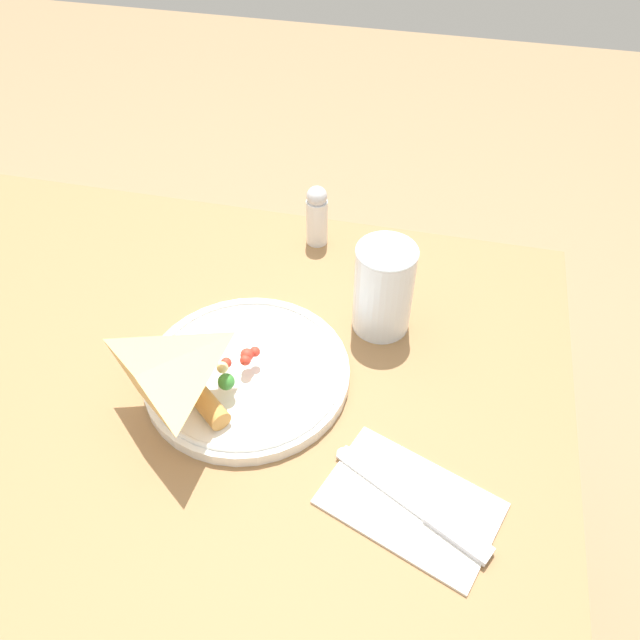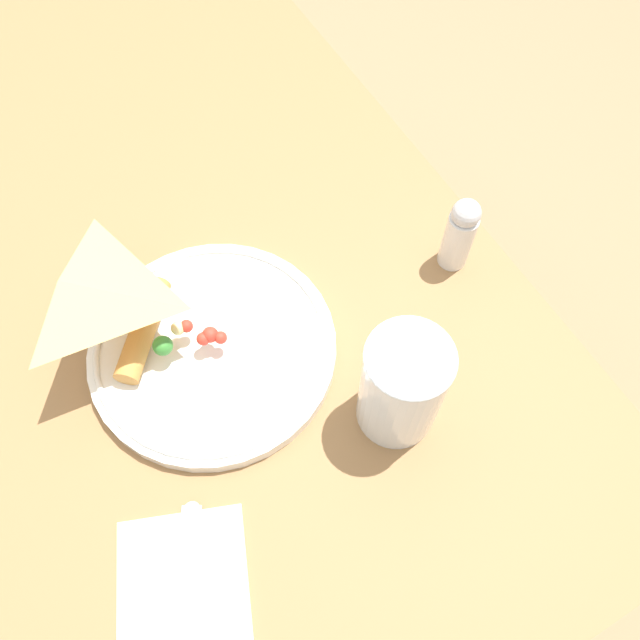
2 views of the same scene
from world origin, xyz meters
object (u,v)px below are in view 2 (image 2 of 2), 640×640
object	(u,v)px
dining_table	(159,300)
napkin_folded	(185,620)
milk_glass	(402,388)
salt_shaker	(460,233)
plate_pizza	(208,346)
butter_knife	(183,632)

from	to	relation	value
dining_table	napkin_folded	xyz separation A→B (m)	(-0.37, 0.10, 0.12)
napkin_folded	milk_glass	bearing A→B (deg)	-74.16
milk_glass	napkin_folded	bearing A→B (deg)	105.84
dining_table	salt_shaker	size ratio (longest dim) A/B	11.46
plate_pizza	milk_glass	distance (m)	0.20
butter_knife	salt_shaker	size ratio (longest dim) A/B	1.82
plate_pizza	napkin_folded	distance (m)	0.24
butter_knife	salt_shaker	distance (m)	0.44
salt_shaker	butter_knife	bearing A→B (deg)	116.25
dining_table	napkin_folded	world-z (taller)	napkin_folded
milk_glass	salt_shaker	size ratio (longest dim) A/B	1.30
dining_table	plate_pizza	distance (m)	0.20
plate_pizza	butter_knife	xyz separation A→B (m)	(-0.22, 0.12, -0.01)
butter_knife	salt_shaker	bearing A→B (deg)	-36.18
butter_knife	salt_shaker	xyz separation A→B (m)	(0.19, -0.39, 0.04)
milk_glass	dining_table	bearing A→B (deg)	25.98
milk_glass	butter_knife	xyz separation A→B (m)	(-0.08, 0.25, -0.05)
butter_knife	plate_pizza	bearing A→B (deg)	-1.35
napkin_folded	salt_shaker	world-z (taller)	salt_shaker
plate_pizza	dining_table	bearing A→B (deg)	6.97
dining_table	salt_shaker	bearing A→B (deg)	-121.89
dining_table	butter_knife	bearing A→B (deg)	164.89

